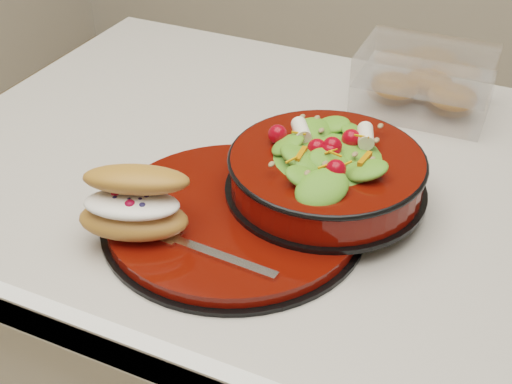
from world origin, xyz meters
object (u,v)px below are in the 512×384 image
at_px(dinner_plate, 234,217).
at_px(fork, 205,251).
at_px(salad_bowl, 327,165).
at_px(croissant, 135,203).
at_px(pastry_box, 425,82).

xyz_separation_m(dinner_plate, fork, (0.01, -0.08, 0.01)).
relative_size(salad_bowl, croissant, 1.76).
bearing_deg(pastry_box, dinner_plate, -110.62).
bearing_deg(salad_bowl, fork, -115.13).
bearing_deg(fork, croissant, 90.74).
relative_size(salad_bowl, fork, 1.50).
distance_m(dinner_plate, croissant, 0.12).
bearing_deg(dinner_plate, pastry_box, 71.38).
distance_m(dinner_plate, salad_bowl, 0.13).
xyz_separation_m(dinner_plate, salad_bowl, (0.08, 0.09, 0.05)).
bearing_deg(salad_bowl, pastry_box, 81.19).
bearing_deg(salad_bowl, croissant, -136.03).
relative_size(salad_bowl, pastry_box, 1.25).
bearing_deg(pastry_box, salad_bowl, -100.81).
xyz_separation_m(salad_bowl, croissant, (-0.17, -0.16, -0.00)).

